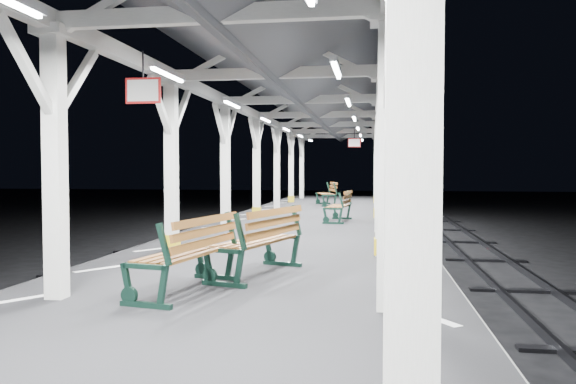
% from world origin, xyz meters
% --- Properties ---
extents(ground, '(120.00, 120.00, 0.00)m').
position_xyz_m(ground, '(0.00, 0.00, 0.00)').
color(ground, black).
rests_on(ground, ground).
extents(platform, '(6.00, 50.00, 1.00)m').
position_xyz_m(platform, '(0.00, 0.00, 0.50)').
color(platform, black).
rests_on(platform, ground).
extents(hazard_stripes_left, '(1.00, 48.00, 0.01)m').
position_xyz_m(hazard_stripes_left, '(-2.45, 0.00, 1.00)').
color(hazard_stripes_left, silver).
rests_on(hazard_stripes_left, platform).
extents(hazard_stripes_right, '(1.00, 48.00, 0.01)m').
position_xyz_m(hazard_stripes_right, '(2.45, 0.00, 1.00)').
color(hazard_stripes_right, silver).
rests_on(hazard_stripes_right, platform).
extents(canopy, '(5.40, 49.00, 4.65)m').
position_xyz_m(canopy, '(0.00, -0.02, 4.56)').
color(canopy, silver).
rests_on(canopy, platform).
extents(bench_near, '(1.19, 2.01, 1.02)m').
position_xyz_m(bench_near, '(0.22, -0.18, 1.55)').
color(bench_near, '#112D23').
rests_on(bench_near, platform).
extents(bench_mid, '(1.01, 1.94, 1.00)m').
position_xyz_m(bench_mid, '(-0.46, -1.44, 1.53)').
color(bench_mid, '#112D23').
rests_on(bench_mid, platform).
extents(bench_far, '(0.81, 1.79, 0.94)m').
position_xyz_m(bench_far, '(0.89, 8.69, 1.50)').
color(bench_far, '#112D23').
rests_on(bench_far, platform).
extents(bench_extra, '(1.13, 2.00, 1.02)m').
position_xyz_m(bench_extra, '(-0.09, 16.33, 1.55)').
color(bench_extra, '#112D23').
rests_on(bench_extra, platform).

